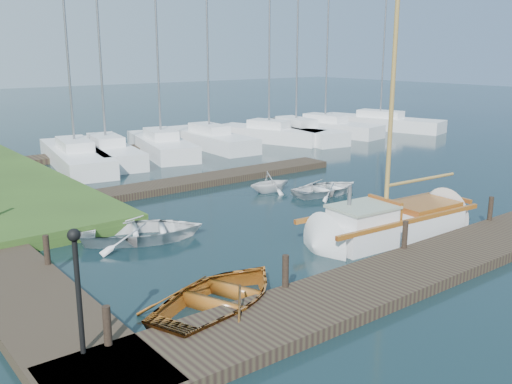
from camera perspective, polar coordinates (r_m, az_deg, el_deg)
ground at (r=19.39m, az=0.00°, el=-3.44°), size 160.00×160.00×0.00m
near_dock at (r=15.33m, az=14.05°, el=-8.12°), size 18.00×2.20×0.30m
far_dock at (r=25.61m, az=-5.41°, el=1.16°), size 14.00×1.60×0.30m
pontoon at (r=37.75m, az=-2.95°, el=5.36°), size 30.00×1.60×0.30m
mooring_post_0 at (r=11.54m, az=-14.66°, el=-12.79°), size 0.16×0.16×0.80m
mooring_post_1 at (r=13.72m, az=2.97°, el=-7.90°), size 0.16×0.16×0.80m
mooring_post_2 at (r=16.84m, az=14.67°, el=-4.14°), size 0.16×0.16×0.80m
mooring_post_3 at (r=20.49m, az=22.41°, el=-1.53°), size 0.16×0.16×0.80m
mooring_post_4 at (r=16.07m, az=-20.20°, el=-5.45°), size 0.16×0.16×0.80m
lamp_post at (r=10.91m, az=-17.46°, el=-7.87°), size 0.24×0.24×2.44m
sailboat at (r=18.94m, az=13.51°, el=-3.19°), size 7.27×2.46×9.83m
dinghy at (r=13.29m, az=-3.53°, el=-10.00°), size 4.74×4.06×0.83m
tender_a at (r=18.26m, az=-11.26°, el=-3.54°), size 4.56×4.00×0.79m
tender_c at (r=23.85m, az=7.10°, el=0.59°), size 3.27×2.44×0.65m
tender_d at (r=23.94m, az=1.42°, el=1.16°), size 2.05×1.83×0.98m
marina_boat_0 at (r=30.77m, az=-17.61°, el=3.52°), size 3.63×9.00×10.59m
marina_boat_1 at (r=31.72m, az=-14.74°, el=4.02°), size 3.38×8.00×10.06m
marina_boat_2 at (r=33.33m, az=-9.47°, el=4.79°), size 3.96×8.13×12.27m
marina_boat_3 at (r=35.34m, az=-4.69°, el=5.46°), size 2.64×8.26×12.95m
marina_boat_4 at (r=37.43m, az=1.30°, el=5.96°), size 4.60×7.68×10.97m
marina_boat_5 at (r=38.72m, az=4.01°, el=6.17°), size 3.37×9.17×10.03m
marina_boat_6 at (r=41.04m, az=6.91°, el=6.56°), size 3.71×8.71×10.28m
marina_boat_7 at (r=44.41m, az=12.29°, el=6.90°), size 4.72×9.72×10.62m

